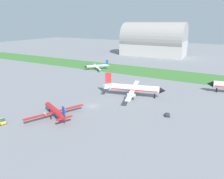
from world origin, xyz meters
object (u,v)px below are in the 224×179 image
(airplane_taxiing_turboprop, at_px, (97,66))
(airplane_foreground_turboprop, at_px, (55,111))
(pushback_tug_near_gate, at_px, (2,121))
(baggage_cart_midfield, at_px, (167,115))
(airplane_midfield_jet, at_px, (133,89))

(airplane_taxiing_turboprop, height_order, airplane_foreground_turboprop, airplane_foreground_turboprop)
(airplane_taxiing_turboprop, distance_m, pushback_tug_near_gate, 88.43)
(airplane_foreground_turboprop, height_order, baggage_cart_midfield, airplane_foreground_turboprop)
(pushback_tug_near_gate, height_order, baggage_cart_midfield, pushback_tug_near_gate)
(airplane_foreground_turboprop, xyz_separation_m, baggage_cart_midfield, (35.68, 20.17, -1.90))
(airplane_midfield_jet, relative_size, airplane_taxiing_turboprop, 1.76)
(airplane_taxiing_turboprop, bearing_deg, airplane_foreground_turboprop, 67.68)
(airplane_taxiing_turboprop, bearing_deg, baggage_cart_midfield, 96.33)
(airplane_foreground_turboprop, bearing_deg, baggage_cart_midfield, -125.55)
(airplane_foreground_turboprop, height_order, pushback_tug_near_gate, airplane_foreground_turboprop)
(airplane_midfield_jet, relative_size, baggage_cart_midfield, 10.86)
(airplane_taxiing_turboprop, distance_m, baggage_cart_midfield, 84.70)
(airplane_foreground_turboprop, bearing_deg, airplane_taxiing_turboprop, -43.40)
(airplane_midfield_jet, bearing_deg, airplane_foreground_turboprop, -129.86)
(airplane_midfield_jet, bearing_deg, pushback_tug_near_gate, -136.12)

